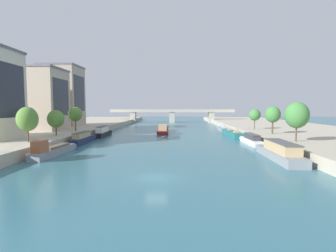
{
  "coord_description": "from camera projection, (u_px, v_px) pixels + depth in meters",
  "views": [
    {
      "loc": [
        2.32,
        -27.84,
        8.08
      ],
      "look_at": [
        0.0,
        41.15,
        2.93
      ],
      "focal_mm": 26.45,
      "sensor_mm": 36.0,
      "label": 1
    }
  ],
  "objects": [
    {
      "name": "ground_plane",
      "position": [
        156.0,
        178.0,
        28.43
      ],
      "size": [
        400.0,
        400.0,
        0.0
      ],
      "primitive_type": "plane",
      "color": "#336675"
    },
    {
      "name": "quay_left",
      "position": [
        56.0,
        129.0,
        84.48
      ],
      "size": [
        36.0,
        170.0,
        1.84
      ],
      "primitive_type": "cube",
      "color": "#B2A893",
      "rests_on": "ground"
    },
    {
      "name": "quay_right",
      "position": [
        287.0,
        129.0,
        81.88
      ],
      "size": [
        36.0,
        170.0,
        1.84
      ],
      "primitive_type": "cube",
      "color": "#B2A893",
      "rests_on": "ground"
    },
    {
      "name": "barge_midriver",
      "position": [
        163.0,
        130.0,
        79.86
      ],
      "size": [
        3.86,
        18.35,
        2.96
      ],
      "color": "maroon",
      "rests_on": "ground"
    },
    {
      "name": "wake_behind_barge",
      "position": [
        168.0,
        137.0,
        67.52
      ],
      "size": [
        5.6,
        5.97,
        0.03
      ],
      "color": "#A5D1DB",
      "rests_on": "ground"
    },
    {
      "name": "moored_boat_left_second",
      "position": [
        53.0,
        150.0,
        41.65
      ],
      "size": [
        2.56,
        12.67,
        3.05
      ],
      "color": "gray",
      "rests_on": "ground"
    },
    {
      "name": "moored_boat_left_midway",
      "position": [
        83.0,
        138.0,
        56.32
      ],
      "size": [
        2.2,
        12.41,
        2.58
      ],
      "color": "#1E284C",
      "rests_on": "ground"
    },
    {
      "name": "moored_boat_left_gap_after",
      "position": [
        103.0,
        132.0,
        69.76
      ],
      "size": [
        2.34,
        12.03,
        2.87
      ],
      "color": "black",
      "rests_on": "ground"
    },
    {
      "name": "moored_boat_right_midway",
      "position": [
        280.0,
        152.0,
        38.54
      ],
      "size": [
        3.34,
        14.75,
        2.87
      ],
      "color": "gray",
      "rests_on": "ground"
    },
    {
      "name": "moored_boat_right_downstream",
      "position": [
        251.0,
        140.0,
        54.88
      ],
      "size": [
        2.04,
        11.41,
        2.34
      ],
      "color": "silver",
      "rests_on": "ground"
    },
    {
      "name": "moored_boat_right_end",
      "position": [
        232.0,
        133.0,
        70.87
      ],
      "size": [
        3.06,
        15.44,
        2.45
      ],
      "color": "#23666B",
      "rests_on": "ground"
    },
    {
      "name": "moored_boat_right_near",
      "position": [
        222.0,
        129.0,
        87.42
      ],
      "size": [
        2.33,
        11.99,
        2.3
      ],
      "color": "gray",
      "rests_on": "ground"
    },
    {
      "name": "tree_left_second",
      "position": [
        27.0,
        119.0,
        44.88
      ],
      "size": [
        3.71,
        3.71,
        6.39
      ],
      "color": "brown",
      "rests_on": "quay_left"
    },
    {
      "name": "tree_left_past_mid",
      "position": [
        56.0,
        119.0,
        55.45
      ],
      "size": [
        3.66,
        3.66,
        5.71
      ],
      "color": "brown",
      "rests_on": "quay_left"
    },
    {
      "name": "tree_left_end_of_row",
      "position": [
        75.0,
        114.0,
        65.7
      ],
      "size": [
        3.63,
        3.63,
        6.42
      ],
      "color": "brown",
      "rests_on": "quay_left"
    },
    {
      "name": "tree_right_second",
      "position": [
        297.0,
        115.0,
        45.28
      ],
      "size": [
        4.2,
        4.2,
        7.29
      ],
      "color": "brown",
      "rests_on": "quay_right"
    },
    {
      "name": "tree_right_end_of_row",
      "position": [
        273.0,
        115.0,
        58.78
      ],
      "size": [
        3.52,
        3.52,
        6.56
      ],
      "color": "brown",
      "rests_on": "quay_right"
    },
    {
      "name": "tree_right_third",
      "position": [
        255.0,
        115.0,
        71.28
      ],
      "size": [
        3.24,
        3.24,
        5.8
      ],
      "color": "brown",
      "rests_on": "quay_right"
    },
    {
      "name": "building_left_middle",
      "position": [
        34.0,
        99.0,
        68.27
      ],
      "size": [
        15.74,
        11.74,
        17.05
      ],
      "color": "#B2A38E",
      "rests_on": "quay_left"
    },
    {
      "name": "building_left_tall",
      "position": [
        62.0,
        96.0,
        85.01
      ],
      "size": [
        12.41,
        11.72,
        20.56
      ],
      "color": "#A89989",
      "rests_on": "quay_left"
    },
    {
      "name": "bridge_far",
      "position": [
        172.0,
        114.0,
        131.96
      ],
      "size": [
        65.72,
        4.4,
        7.13
      ],
      "color": "#ADA899",
      "rests_on": "ground"
    }
  ]
}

